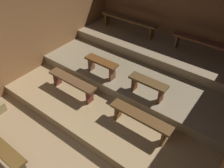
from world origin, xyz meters
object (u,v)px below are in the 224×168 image
bench_lower_right (140,118)px  bench_middle_left (101,64)px  bench_upper_left (128,21)px  bench_upper_right (208,45)px  bench_middle_right (148,85)px  bench_lower_left (72,82)px

bench_lower_right → bench_middle_left: (-1.52, 0.72, 0.22)m
bench_upper_left → bench_upper_right: bearing=0.0°
bench_middle_right → bench_upper_right: (0.54, 1.91, 0.27)m
bench_lower_right → bench_upper_left: bearing=128.2°
bench_middle_left → bench_upper_right: 2.63m
bench_lower_right → bench_middle_right: 0.80m
bench_middle_left → bench_lower_right: bearing=-25.2°
bench_middle_left → bench_lower_left: bearing=-111.3°
bench_lower_right → bench_upper_right: 2.68m
bench_middle_left → bench_upper_left: bench_upper_left is taller
bench_middle_right → bench_upper_right: bench_upper_right is taller
bench_lower_left → bench_middle_right: bench_middle_right is taller
bench_lower_left → bench_upper_left: size_ratio=0.71×
bench_lower_left → bench_upper_right: bench_upper_right is taller
bench_upper_right → bench_lower_left: bearing=-128.2°
bench_middle_left → bench_upper_right: bench_upper_right is taller
bench_lower_right → bench_middle_left: size_ratio=1.52×
bench_upper_left → bench_lower_left: bearing=-84.3°
bench_middle_left → bench_upper_right: size_ratio=0.47×
bench_middle_left → bench_middle_right: same height
bench_upper_left → bench_upper_right: (2.32, 0.00, 0.00)m
bench_upper_left → bench_lower_right: bearing=-51.8°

